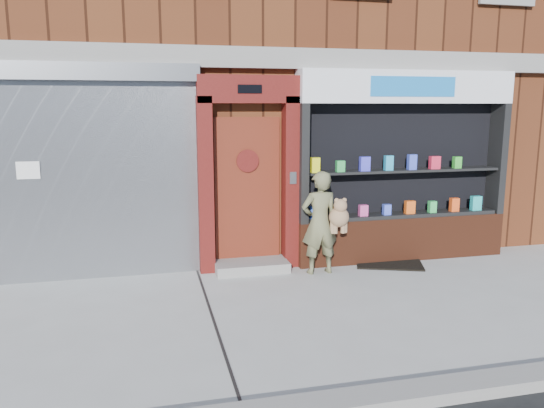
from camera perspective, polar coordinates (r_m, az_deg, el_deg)
name	(u,v)px	position (r m, az deg, el deg)	size (l,w,h in m)	color
ground	(337,307)	(6.75, 7.05, -10.98)	(80.00, 80.00, 0.00)	#9E9E99
curb	(426,393)	(4.97, 16.28, -18.91)	(60.00, 0.30, 0.12)	gray
building	(245,34)	(12.17, -2.92, 17.78)	(12.00, 8.16, 8.00)	#4B2111
shutter_bay	(90,160)	(7.86, -19.02, 4.52)	(3.10, 0.30, 3.04)	gray
red_door_bay	(249,174)	(7.93, -2.54, 3.23)	(1.52, 0.58, 2.90)	#4B0F0C
pharmacy_bay	(403,175)	(8.72, 13.86, 3.03)	(3.50, 0.41, 3.00)	#552514
woman	(322,222)	(7.84, 5.37, -1.93)	(0.72, 0.40, 1.54)	#656542
doormat	(389,263)	(8.64, 12.46, -6.21)	(1.02, 0.71, 0.03)	black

